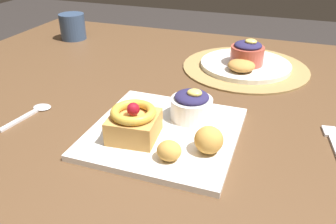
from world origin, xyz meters
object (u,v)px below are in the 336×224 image
Objects in this scene: spoon at (33,112)px; fritter_front at (209,140)px; back_plate at (245,65)px; back_pastry at (241,65)px; cake_slice at (134,122)px; coffee_mug at (73,27)px; front_plate at (164,132)px; fritter_middle at (169,151)px; berry_ramekin at (192,105)px; back_ramekin at (247,53)px; fork at (334,141)px.

fritter_front is at bearing -85.92° from spoon.
back_pastry reaches higher than back_plate.
coffee_mug reaches higher than cake_slice.
fritter_front is (0.09, -0.04, 0.03)m from front_plate.
fritter_front is 0.07m from fritter_middle.
berry_ramekin is (0.03, 0.06, 0.03)m from front_plate.
back_pastry is at bearing -92.91° from back_plate.
front_plate is 0.11m from fritter_front.
back_plate reaches higher than front_plate.
fritter_front reaches higher than fritter_middle.
spoon is (-0.33, 0.07, -0.03)m from fritter_middle.
back_plate is 2.75× the size of back_ramekin.
fork is at bearing -25.87° from coffee_mug.
spoon is (-0.39, -0.40, -0.05)m from back_ramekin.
back_ramekin is (0.00, -0.01, 0.04)m from back_plate.
fritter_middle is at bearing -45.53° from coffee_mug.
cake_slice is 0.46m from back_plate.
coffee_mug is (-0.51, 0.48, 0.04)m from front_plate.
back_ramekin is 0.71× the size of fork.
fritter_middle is at bearing 113.57° from fork.
fritter_front is 0.79m from coffee_mug.
fritter_middle is at bearing -96.90° from back_ramekin.
back_ramekin reaches higher than berry_ramekin.
berry_ramekin is at bearing 52.68° from cake_slice.
back_ramekin reaches higher than fork.
cake_slice is 0.09m from fritter_middle.
cake_slice reaches higher than back_pastry.
berry_ramekin is at bearing 91.59° from fritter_middle.
back_plate is 0.04m from back_ramekin.
fritter_middle is 0.42m from back_pastry.
fork is (0.30, 0.08, -0.00)m from front_plate.
berry_ramekin reaches higher than fritter_middle.
fritter_front is 0.44m from back_plate.
berry_ramekin is 1.18× the size of back_pastry.
spoon is 1.48× the size of coffee_mug.
fork is at bearing -56.36° from back_plate.
fritter_middle is at bearing -97.02° from back_pastry.
back_plate is 0.56m from spoon.
fritter_middle is at bearing -142.53° from fritter_front.
coffee_mug reaches higher than front_plate.
coffee_mug is (-0.60, 0.52, 0.01)m from fritter_front.
back_pastry is 0.56× the size of spoon.
fritter_middle is 0.47m from back_ramekin.
berry_ramekin is 0.12m from fritter_front.
cake_slice is 0.70m from coffee_mug.
spoon is (-0.39, 0.03, -0.03)m from fritter_front.
back_ramekin reaches higher than fritter_middle.
fritter_front is at bearing 111.97° from fork.
back_ramekin reaches higher than front_plate.
coffee_mug is (-0.22, 0.49, 0.04)m from spoon.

